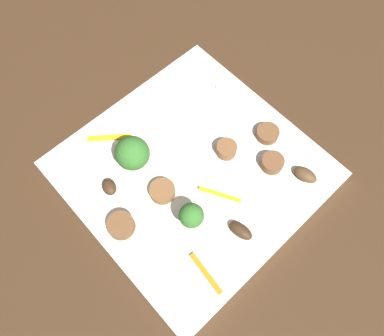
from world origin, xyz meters
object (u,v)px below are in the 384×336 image
at_px(pepper_strip_1, 110,138).
at_px(fork, 190,98).
at_px(sausage_slice_4, 272,163).
at_px(mushroom_2, 305,175).
at_px(sausage_slice_2, 267,134).
at_px(pepper_strip_0, 217,197).
at_px(broccoli_floret_0, 191,216).
at_px(sausage_slice_1, 119,223).
at_px(sausage_slice_3, 226,149).
at_px(broccoli_floret_1, 132,154).
at_px(mushroom_0, 241,231).
at_px(mushroom_1, 109,187).
at_px(plate, 192,170).
at_px(sausage_slice_0, 164,193).
at_px(pepper_strip_2, 206,274).

bearing_deg(pepper_strip_1, fork, -12.14).
distance_m(sausage_slice_4, mushroom_2, 0.04).
xyz_separation_m(sausage_slice_2, pepper_strip_0, (-0.11, -0.02, -0.00)).
bearing_deg(pepper_strip_1, broccoli_floret_0, -89.78).
height_order(sausage_slice_1, sausage_slice_2, sausage_slice_1).
bearing_deg(sausage_slice_3, sausage_slice_4, -61.30).
relative_size(pepper_strip_0, pepper_strip_1, 0.91).
relative_size(broccoli_floret_1, mushroom_0, 1.96).
xyz_separation_m(sausage_slice_3, mushroom_1, (-0.14, 0.06, -0.00)).
relative_size(sausage_slice_3, mushroom_0, 0.87).
xyz_separation_m(broccoli_floret_0, mushroom_0, (0.04, -0.05, -0.02)).
xyz_separation_m(plate, mushroom_0, (-0.01, -0.10, 0.01)).
bearing_deg(mushroom_1, sausage_slice_3, -23.60).
bearing_deg(mushroom_1, sausage_slice_4, -33.91).
relative_size(sausage_slice_2, mushroom_0, 0.98).
bearing_deg(broccoli_floret_0, sausage_slice_4, -6.15).
xyz_separation_m(sausage_slice_3, pepper_strip_1, (-0.10, 0.12, -0.01)).
xyz_separation_m(fork, mushroom_2, (0.03, -0.19, 0.01)).
height_order(sausage_slice_0, sausage_slice_3, sausage_slice_3).
xyz_separation_m(plate, mushroom_2, (0.10, -0.11, 0.01)).
relative_size(sausage_slice_4, mushroom_2, 0.96).
relative_size(fork, pepper_strip_0, 3.07).
bearing_deg(sausage_slice_4, pepper_strip_0, 168.99).
bearing_deg(broccoli_floret_1, broccoli_floret_0, -89.46).
bearing_deg(fork, mushroom_0, -90.83).
distance_m(plate, sausage_slice_2, 0.11).
bearing_deg(sausage_slice_4, mushroom_1, 146.09).
relative_size(sausage_slice_3, pepper_strip_0, 0.49).
bearing_deg(sausage_slice_3, pepper_strip_2, -143.33).
distance_m(plate, sausage_slice_3, 0.05).
height_order(mushroom_0, mushroom_1, same).
distance_m(pepper_strip_0, pepper_strip_2, 0.09).
xyz_separation_m(fork, sausage_slice_4, (0.01, -0.15, 0.01)).
height_order(fork, pepper_strip_2, same).
height_order(sausage_slice_0, pepper_strip_2, sausage_slice_0).
xyz_separation_m(fork, pepper_strip_2, (-0.15, -0.19, 0.00)).
distance_m(mushroom_1, pepper_strip_0, 0.14).
bearing_deg(mushroom_0, sausage_slice_4, 19.98).
relative_size(sausage_slice_0, mushroom_0, 1.05).
distance_m(broccoli_floret_0, sausage_slice_1, 0.09).
bearing_deg(sausage_slice_4, pepper_strip_2, -165.26).
relative_size(sausage_slice_0, pepper_strip_0, 0.59).
distance_m(mushroom_1, mushroom_2, 0.25).
relative_size(mushroom_1, pepper_strip_2, 0.42).
bearing_deg(broccoli_floret_1, plate, -44.17).
bearing_deg(sausage_slice_0, mushroom_1, 130.38).
bearing_deg(sausage_slice_1, broccoli_floret_1, 35.67).
relative_size(plate, broccoli_floret_1, 4.83).
distance_m(broccoli_floret_1, mushroom_1, 0.05).
bearing_deg(plate, fork, 48.45).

